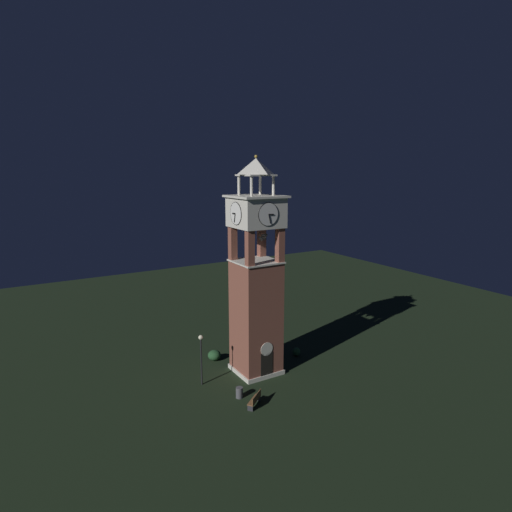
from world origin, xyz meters
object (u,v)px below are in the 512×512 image
Objects in this scene: park_bench at (255,400)px; clock_tower at (256,287)px; lamp_post at (201,351)px; trash_bin at (239,393)px.

clock_tower is at bearing 58.23° from park_bench.
clock_tower reaches higher than lamp_post.
clock_tower is 8.12m from trash_bin.
park_bench reaches higher than trash_bin.
park_bench is at bearing -67.85° from lamp_post.
clock_tower reaches higher than park_bench.
lamp_post is at bearing 177.52° from clock_tower.
lamp_post is (-1.95, 4.80, 2.32)m from park_bench.
lamp_post reaches higher than trash_bin.
lamp_post is 5.08× the size of trash_bin.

